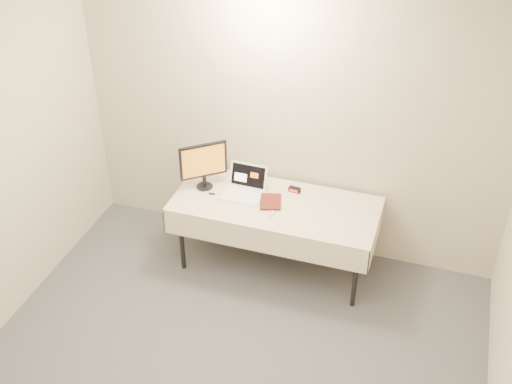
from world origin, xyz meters
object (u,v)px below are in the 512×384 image
(table, at_px, (275,209))
(laptop, at_px, (245,187))
(book, at_px, (260,191))
(monitor, at_px, (203,163))

(table, bearing_deg, laptop, 167.06)
(table, xyz_separation_m, book, (-0.13, -0.03, 0.19))
(table, relative_size, laptop, 5.01)
(laptop, bearing_deg, monitor, -174.10)
(laptop, relative_size, monitor, 0.81)
(laptop, xyz_separation_m, monitor, (-0.39, -0.03, 0.21))
(laptop, bearing_deg, table, -11.26)
(laptop, height_order, book, book)
(laptop, distance_m, monitor, 0.44)
(table, relative_size, book, 7.45)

